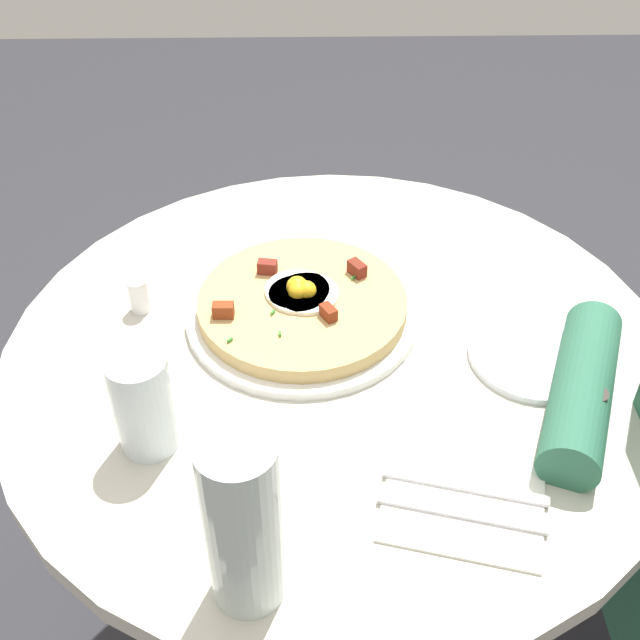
{
  "coord_description": "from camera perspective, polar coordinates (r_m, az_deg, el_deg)",
  "views": [
    {
      "loc": [
        0.04,
        0.77,
        1.45
      ],
      "look_at": [
        0.02,
        -0.03,
        0.76
      ],
      "focal_mm": 44.51,
      "sensor_mm": 36.0,
      "label": 1
    }
  ],
  "objects": [
    {
      "name": "ground_plane",
      "position": [
        1.64,
        0.9,
        -21.39
      ],
      "size": [
        6.0,
        6.0,
        0.0
      ],
      "primitive_type": "plane",
      "color": "#2D2D33"
    },
    {
      "name": "dining_table",
      "position": [
        1.17,
        1.19,
        -8.28
      ],
      "size": [
        0.88,
        0.88,
        0.74
      ],
      "color": "beige",
      "rests_on": "ground_plane"
    },
    {
      "name": "pizza_plate",
      "position": [
        1.08,
        -1.27,
        0.45
      ],
      "size": [
        0.32,
        0.32,
        0.01
      ],
      "primitive_type": "cylinder",
      "color": "white",
      "rests_on": "dining_table"
    },
    {
      "name": "breakfast_pizza",
      "position": [
        1.07,
        -1.31,
        1.25
      ],
      "size": [
        0.28,
        0.28,
        0.05
      ],
      "color": "tan",
      "rests_on": "pizza_plate"
    },
    {
      "name": "bread_plate",
      "position": [
        1.06,
        15.19,
        -2.44
      ],
      "size": [
        0.17,
        0.17,
        0.01
      ],
      "primitive_type": "cylinder",
      "color": "white",
      "rests_on": "dining_table"
    },
    {
      "name": "napkin",
      "position": [
        0.89,
        10.24,
        -12.76
      ],
      "size": [
        0.2,
        0.18,
        0.0
      ],
      "primitive_type": "cube",
      "rotation": [
        0.0,
        0.0,
        2.89
      ],
      "color": "white",
      "rests_on": "dining_table"
    },
    {
      "name": "fork",
      "position": [
        0.87,
        10.16,
        -13.52
      ],
      "size": [
        0.18,
        0.06,
        0.0
      ],
      "primitive_type": "cube",
      "rotation": [
        0.0,
        0.0,
        2.89
      ],
      "color": "silver",
      "rests_on": "napkin"
    },
    {
      "name": "knife",
      "position": [
        0.89,
        10.39,
        -11.68
      ],
      "size": [
        0.18,
        0.06,
        0.0
      ],
      "primitive_type": "cube",
      "rotation": [
        0.0,
        0.0,
        2.89
      ],
      "color": "silver",
      "rests_on": "napkin"
    },
    {
      "name": "water_glass",
      "position": [
        0.9,
        -12.59,
        -5.86
      ],
      "size": [
        0.07,
        0.07,
        0.13
      ],
      "primitive_type": "cylinder",
      "color": "silver",
      "rests_on": "dining_table"
    },
    {
      "name": "water_bottle",
      "position": [
        0.73,
        -5.55,
        -14.38
      ],
      "size": [
        0.07,
        0.07,
        0.21
      ],
      "primitive_type": "cylinder",
      "color": "silver",
      "rests_on": "dining_table"
    },
    {
      "name": "salt_shaker",
      "position": [
        1.11,
        -12.9,
        1.76
      ],
      "size": [
        0.03,
        0.03,
        0.05
      ],
      "primitive_type": "cylinder",
      "color": "white",
      "rests_on": "dining_table"
    },
    {
      "name": "pepper_shaker",
      "position": [
        0.97,
        18.91,
        -6.13
      ],
      "size": [
        0.03,
        0.03,
        0.06
      ],
      "primitive_type": "cylinder",
      "color": "#3F3833",
      "rests_on": "dining_table"
    }
  ]
}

